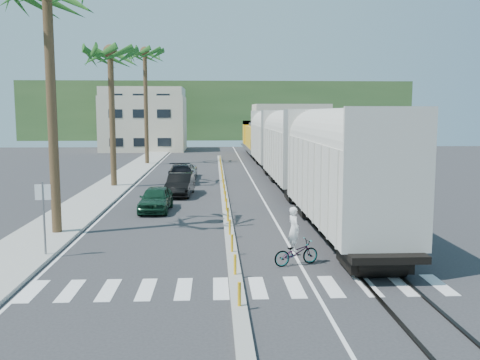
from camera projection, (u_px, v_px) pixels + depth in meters
name	position (u px, v px, depth m)	size (l,w,h in m)	color
ground	(234.00, 270.00, 19.28)	(140.00, 140.00, 0.00)	#28282B
sidewalk	(118.00, 181.00, 43.63)	(3.00, 90.00, 0.15)	gray
rails	(278.00, 176.00, 47.27)	(1.56, 100.00, 0.06)	black
median	(224.00, 189.00, 39.05)	(0.45, 60.00, 0.85)	gray
crosswalk	(236.00, 288.00, 17.30)	(14.00, 2.20, 0.01)	silver
lane_markings	(196.00, 182.00, 43.95)	(9.42, 90.00, 0.01)	silver
freight_train	(282.00, 146.00, 44.37)	(3.00, 60.94, 5.85)	beige
palm_trees	(114.00, 43.00, 40.02)	(3.50, 37.20, 13.75)	brown
street_sign	(44.00, 208.00, 20.66)	(0.60, 0.08, 3.00)	slate
buildings	(179.00, 120.00, 89.42)	(38.00, 27.00, 10.00)	beige
hillside	(217.00, 111.00, 117.62)	(80.00, 20.00, 12.00)	#385628
car_lead	(156.00, 199.00, 30.73)	(1.85, 4.28, 1.44)	#103221
car_second	(180.00, 185.00, 36.52)	(1.90, 4.66, 1.50)	black
car_third	(181.00, 174.00, 43.06)	(2.54, 5.20, 1.46)	black
car_rear	(185.00, 171.00, 46.57)	(2.06, 4.46, 1.24)	#A1A4A6
cyclist	(296.00, 247.00, 19.85)	(1.78, 2.20, 2.20)	#9EA0A5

